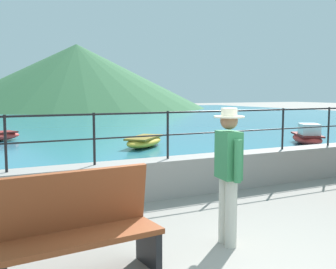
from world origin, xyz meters
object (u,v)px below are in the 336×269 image
person_walking (228,169)px  boat_4 (144,141)px  bench_main (77,226)px  boat_3 (307,137)px

person_walking → boat_4: (2.68, 8.66, -0.72)m
bench_main → boat_4: 9.89m
boat_3 → bench_main: bearing=-146.7°
bench_main → boat_3: bearing=33.3°
boat_3 → person_walking: bearing=-141.3°
bench_main → boat_4: bench_main is taller
bench_main → person_walking: size_ratio=0.99×
bench_main → boat_3: bench_main is taller
person_walking → boat_3: bearing=38.7°
person_walking → boat_4: size_ratio=0.77×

